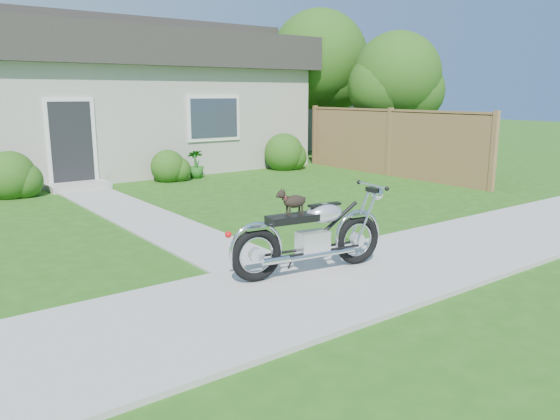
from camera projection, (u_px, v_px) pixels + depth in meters
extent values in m
plane|color=#235114|center=(389.00, 266.00, 7.37)|extent=(80.00, 80.00, 0.00)
cube|color=#9E9B93|center=(389.00, 265.00, 7.37)|extent=(24.00, 2.20, 0.04)
cube|color=#9E9B93|center=(138.00, 215.00, 10.41)|extent=(1.20, 8.00, 0.03)
cube|color=beige|center=(92.00, 120.00, 16.46)|extent=(12.00, 6.00, 3.00)
cube|color=#2D2B28|center=(87.00, 51.00, 16.04)|extent=(12.60, 6.60, 1.00)
cube|color=#2D2B28|center=(85.00, 26.00, 15.90)|extent=(12.60, 2.00, 0.60)
cube|color=black|center=(72.00, 145.00, 13.30)|extent=(1.00, 0.06, 2.10)
cube|color=#9E9B93|center=(79.00, 186.00, 13.23)|extent=(1.40, 0.70, 0.16)
cube|color=#2D3847|center=(214.00, 118.00, 15.53)|extent=(1.70, 0.05, 1.30)
cube|color=#9C7C46|center=(389.00, 144.00, 15.37)|extent=(0.08, 6.50, 1.80)
cube|color=#9C7C46|center=(315.00, 135.00, 17.91)|extent=(0.12, 0.12, 1.90)
cube|color=#9C7C46|center=(389.00, 142.00, 15.36)|extent=(0.12, 0.12, 1.90)
cube|color=#9C7C46|center=(494.00, 152.00, 12.82)|extent=(0.12, 0.12, 1.90)
cube|color=#9C7C46|center=(391.00, 111.00, 15.18)|extent=(0.08, 6.50, 0.08)
cylinder|color=#3D2B1C|center=(395.00, 130.00, 17.30)|extent=(0.28, 0.28, 2.27)
sphere|color=#285015|center=(397.00, 76.00, 16.95)|extent=(2.73, 2.73, 2.73)
sphere|color=#285015|center=(412.00, 91.00, 17.04)|extent=(2.00, 2.00, 2.00)
cylinder|color=#3D2B1C|center=(318.00, 119.00, 19.28)|extent=(0.28, 0.28, 2.79)
sphere|color=#285015|center=(319.00, 59.00, 18.84)|extent=(3.35, 3.35, 3.35)
sphere|color=#285015|center=(333.00, 75.00, 18.96)|extent=(2.45, 2.45, 2.45)
sphere|color=#285015|center=(10.00, 176.00, 12.16)|extent=(1.13, 1.13, 1.13)
sphere|color=#285015|center=(168.00, 167.00, 14.42)|extent=(0.91, 0.91, 0.91)
sphere|color=#285015|center=(284.00, 153.00, 16.64)|extent=(1.20, 1.20, 1.20)
imported|color=#21641B|center=(196.00, 164.00, 14.96)|extent=(0.52, 0.52, 0.78)
torus|color=black|center=(357.00, 240.00, 7.29)|extent=(0.68, 0.21, 0.67)
torus|color=black|center=(256.00, 255.00, 6.60)|extent=(0.68, 0.21, 0.67)
cube|color=silver|center=(313.00, 243.00, 6.96)|extent=(0.43, 0.30, 0.30)
ellipsoid|color=silver|center=(324.00, 213.00, 6.96)|extent=(0.55, 0.36, 0.26)
cube|color=black|center=(292.00, 219.00, 6.75)|extent=(0.68, 0.35, 0.09)
cube|color=silver|center=(358.00, 215.00, 7.22)|extent=(0.32, 0.18, 0.03)
cube|color=silver|center=(256.00, 228.00, 6.53)|extent=(0.32, 0.18, 0.03)
cylinder|color=silver|center=(372.00, 185.00, 7.24)|extent=(0.12, 0.60, 0.03)
sphere|color=silver|center=(377.00, 194.00, 7.30)|extent=(0.19, 0.19, 0.17)
cylinder|color=silver|center=(318.00, 255.00, 6.87)|extent=(1.10, 0.22, 0.06)
ellipsoid|color=black|center=(295.00, 201.00, 6.72)|extent=(0.32, 0.18, 0.16)
sphere|color=black|center=(281.00, 194.00, 6.61)|extent=(0.11, 0.11, 0.10)
cylinder|color=black|center=(287.00, 210.00, 6.73)|extent=(0.03, 0.03, 0.12)
cylinder|color=black|center=(290.00, 211.00, 6.67)|extent=(0.03, 0.03, 0.12)
cylinder|color=black|center=(299.00, 209.00, 6.81)|extent=(0.03, 0.03, 0.12)
cylinder|color=black|center=(302.00, 210.00, 6.75)|extent=(0.03, 0.03, 0.12)
torus|color=#BF333E|center=(285.00, 198.00, 6.64)|extent=(0.06, 0.09, 0.08)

